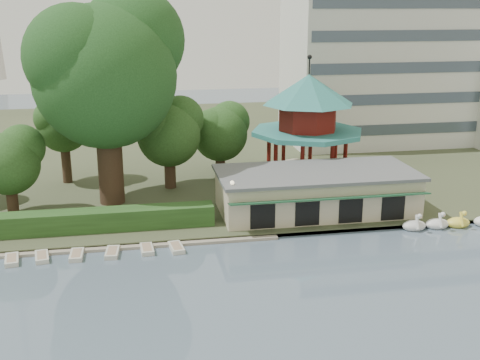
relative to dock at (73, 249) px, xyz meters
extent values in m
plane|color=slate|center=(12.00, -17.20, -0.12)|extent=(220.00, 220.00, 0.00)
cube|color=#424930|center=(12.00, 34.80, 0.08)|extent=(220.00, 70.00, 0.40)
cube|color=gray|center=(12.00, 0.10, 0.03)|extent=(220.00, 0.60, 0.30)
cube|color=gray|center=(0.00, 0.00, 0.00)|extent=(34.00, 1.60, 0.24)
cube|color=#C3B597|center=(22.00, 4.80, 2.08)|extent=(18.00, 8.00, 3.60)
cube|color=#595B5E|center=(22.00, 4.80, 4.03)|extent=(18.60, 8.60, 0.30)
cube|color=#194C2D|center=(22.00, 0.50, 2.88)|extent=(18.00, 1.59, 0.45)
cylinder|color=#C3B597|center=(24.00, 14.80, 0.88)|extent=(10.40, 10.40, 1.20)
cylinder|color=#2B7C77|center=(24.00, 14.80, 5.73)|extent=(12.40, 12.40, 0.50)
cylinder|color=maroon|center=(24.00, 14.80, 7.38)|extent=(6.40, 6.40, 2.80)
cone|color=#2B7C77|center=(24.00, 14.80, 10.38)|extent=(10.00, 10.00, 3.20)
cylinder|color=black|center=(24.00, 14.80, 12.88)|extent=(0.16, 0.16, 1.80)
cube|color=silver|center=(42.00, 32.80, 10.28)|extent=(30.00, 14.00, 20.00)
cube|color=#29501F|center=(-3.00, 3.30, 1.18)|extent=(30.00, 2.00, 1.80)
cylinder|color=black|center=(13.50, 1.80, 2.28)|extent=(0.12, 0.12, 4.00)
sphere|color=beige|center=(13.50, 1.80, 4.38)|extent=(0.36, 0.36, 0.36)
cylinder|color=#3A281C|center=(3.00, 10.80, 5.26)|extent=(2.43, 2.43, 9.95)
sphere|color=#204A1D|center=(3.00, 10.80, 12.62)|extent=(13.49, 13.49, 13.49)
sphere|color=#204A1D|center=(5.70, 12.82, 15.80)|extent=(10.12, 10.12, 10.12)
sphere|color=#204A1D|center=(0.64, 9.45, 14.61)|extent=(9.44, 9.44, 9.44)
cylinder|color=#3A281C|center=(-6.00, 8.80, 2.25)|extent=(1.03, 1.03, 3.94)
sphere|color=#29501F|center=(-6.00, 8.80, 5.17)|extent=(5.74, 5.74, 5.74)
sphere|color=#29501F|center=(-4.85, 9.66, 6.43)|extent=(4.30, 4.30, 4.30)
cylinder|color=#3A281C|center=(9.00, 14.80, 2.58)|extent=(1.19, 1.19, 4.60)
sphere|color=#29501F|center=(9.00, 14.80, 5.99)|extent=(6.63, 6.63, 6.63)
sphere|color=#29501F|center=(10.33, 15.80, 7.46)|extent=(4.98, 4.98, 4.98)
sphere|color=#29501F|center=(7.84, 14.14, 6.91)|extent=(4.64, 4.64, 4.64)
cylinder|color=#3A281C|center=(15.00, 18.80, 2.20)|extent=(1.11, 1.11, 3.85)
sphere|color=#29501F|center=(15.00, 18.80, 5.05)|extent=(6.19, 6.19, 6.19)
sphere|color=#29501F|center=(16.24, 19.73, 6.28)|extent=(4.64, 4.64, 4.64)
sphere|color=#29501F|center=(13.92, 18.18, 5.82)|extent=(4.33, 4.33, 4.33)
cylinder|color=#3A281C|center=(-2.00, 18.80, 2.81)|extent=(1.01, 1.01, 5.06)
sphere|color=#29501F|center=(-2.00, 18.80, 6.56)|extent=(5.62, 5.62, 5.62)
sphere|color=#29501F|center=(-0.88, 19.64, 8.17)|extent=(4.22, 4.22, 4.22)
sphere|color=#29501F|center=(-2.98, 18.24, 7.57)|extent=(3.94, 3.94, 3.94)
ellipsoid|color=silver|center=(29.46, -0.59, 0.23)|extent=(2.16, 1.44, 0.99)
cylinder|color=silver|center=(29.46, -1.14, 0.78)|extent=(0.26, 0.79, 1.29)
sphere|color=silver|center=(29.46, -1.44, 1.43)|extent=(0.44, 0.44, 0.44)
ellipsoid|color=white|center=(31.69, -0.54, 0.23)|extent=(2.16, 1.44, 0.99)
cylinder|color=white|center=(31.69, -1.09, 0.78)|extent=(0.26, 0.79, 1.29)
sphere|color=white|center=(31.69, -1.39, 1.43)|extent=(0.44, 0.44, 0.44)
ellipsoid|color=yellow|center=(33.70, -0.60, 0.23)|extent=(2.16, 1.44, 0.99)
cylinder|color=yellow|center=(33.70, -1.15, 0.78)|extent=(0.26, 0.79, 1.29)
sphere|color=yellow|center=(33.70, -1.45, 1.43)|extent=(0.44, 0.44, 0.44)
cube|color=beige|center=(-4.46, -1.51, 0.06)|extent=(1.34, 2.43, 0.36)
cube|color=beige|center=(-2.23, -1.35, 0.06)|extent=(1.35, 2.43, 0.36)
cube|color=beige|center=(0.43, -1.47, 0.06)|extent=(1.05, 2.32, 0.36)
cube|color=beige|center=(3.20, -1.46, 0.06)|extent=(1.19, 2.38, 0.36)
cube|color=beige|center=(5.95, -1.23, 0.06)|extent=(1.13, 2.35, 0.36)
cube|color=beige|center=(8.32, -1.38, 0.06)|extent=(1.28, 2.41, 0.36)
camera|label=1|loc=(5.27, -47.00, 19.17)|focal=45.00mm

